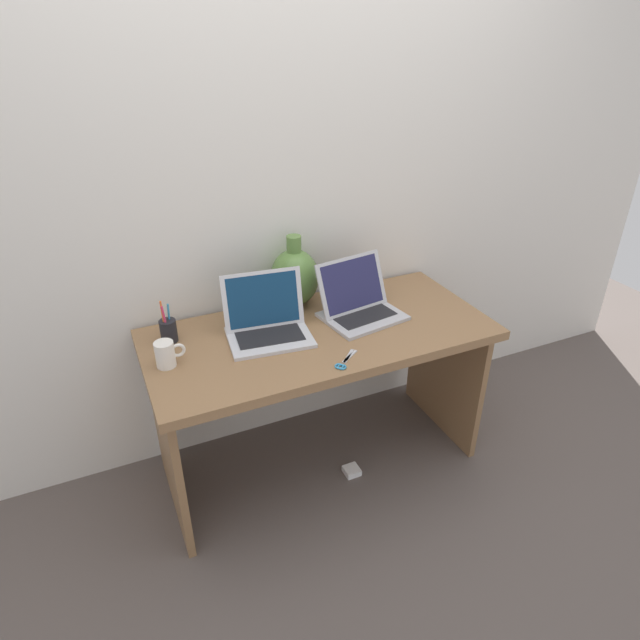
{
  "coord_description": "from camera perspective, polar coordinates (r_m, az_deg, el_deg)",
  "views": [
    {
      "loc": [
        -0.8,
        -1.76,
        1.84
      ],
      "look_at": [
        0.0,
        0.0,
        0.77
      ],
      "focal_mm": 30.39,
      "sensor_mm": 36.0,
      "label": 1
    }
  ],
  "objects": [
    {
      "name": "ground_plane",
      "position": [
        2.67,
        0.0,
        -14.52
      ],
      "size": [
        6.0,
        6.0,
        0.0
      ],
      "primitive_type": "plane",
      "color": "#564C47"
    },
    {
      "name": "back_wall",
      "position": [
        2.36,
        -3.82,
        13.3
      ],
      "size": [
        4.4,
        0.04,
        2.4
      ],
      "primitive_type": "cube",
      "color": "silver",
      "rests_on": "ground"
    },
    {
      "name": "desk",
      "position": [
        2.32,
        0.0,
        -4.43
      ],
      "size": [
        1.43,
        0.66,
        0.72
      ],
      "color": "olive",
      "rests_on": "ground"
    },
    {
      "name": "laptop_left",
      "position": [
        2.19,
        -5.65,
        0.03
      ],
      "size": [
        0.35,
        0.29,
        0.25
      ],
      "color": "silver",
      "rests_on": "desk"
    },
    {
      "name": "laptop_right",
      "position": [
        2.33,
        4.0,
        1.95
      ],
      "size": [
        0.36,
        0.31,
        0.24
      ],
      "color": "#B2B2B7",
      "rests_on": "desk"
    },
    {
      "name": "green_vase",
      "position": [
        2.39,
        -2.68,
        4.59
      ],
      "size": [
        0.21,
        0.21,
        0.32
      ],
      "color": "#5B843D",
      "rests_on": "desk"
    },
    {
      "name": "coffee_mug",
      "position": [
        2.07,
        -15.92,
        -3.45
      ],
      "size": [
        0.11,
        0.07,
        0.1
      ],
      "color": "white",
      "rests_on": "desk"
    },
    {
      "name": "pen_cup",
      "position": [
        2.22,
        -15.67,
        -1.04
      ],
      "size": [
        0.07,
        0.07,
        0.18
      ],
      "color": "black",
      "rests_on": "desk"
    },
    {
      "name": "scissors",
      "position": [
        2.03,
        2.51,
        -4.53
      ],
      "size": [
        0.13,
        0.11,
        0.01
      ],
      "color": "#B7B7BC",
      "rests_on": "desk"
    },
    {
      "name": "power_brick",
      "position": [
        2.6,
        3.36,
        -15.56
      ],
      "size": [
        0.07,
        0.07,
        0.03
      ],
      "primitive_type": "cube",
      "color": "white",
      "rests_on": "ground"
    }
  ]
}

